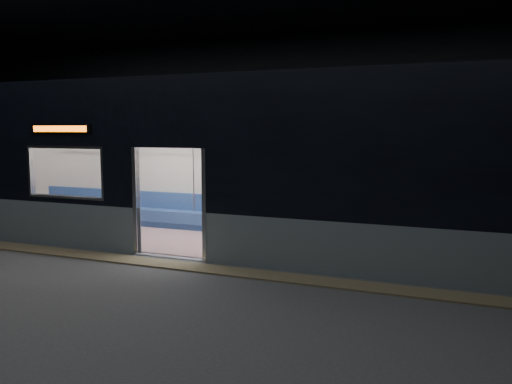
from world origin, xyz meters
The scene contains 7 objects.
station_floor centered at (0.00, 0.00, -0.01)m, with size 24.00×14.00×0.01m, color #47494C.
station_envelope centered at (0.00, 0.00, 3.66)m, with size 24.00×14.00×5.00m.
tactile_strip centered at (0.00, 0.55, 0.01)m, with size 22.80×0.50×0.03m, color #8C7F59.
metro_car centered at (0.00, 2.54, 1.85)m, with size 18.00×3.04×3.35m.
passenger centered at (0.04, 3.55, 0.76)m, with size 0.38×0.63×1.28m.
handbag centered at (0.04, 3.35, 0.66)m, with size 0.26×0.22×0.13m, color black.
transit_map centered at (5.00, 3.85, 1.50)m, with size 1.09×0.03×0.71m, color white.
Camera 1 is at (5.31, -7.42, 2.39)m, focal length 38.00 mm.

